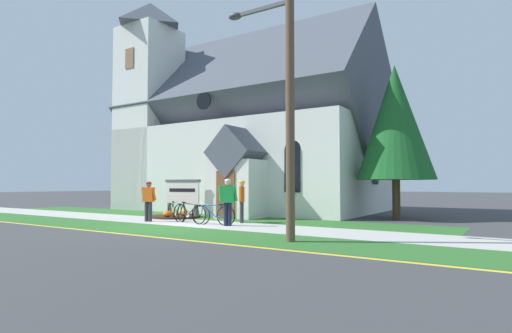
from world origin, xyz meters
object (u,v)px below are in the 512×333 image
at_px(cyclist_in_white_jersey, 149,198).
at_px(cyclist_in_yellow_jersey, 242,198).
at_px(bicycle_red, 214,215).
at_px(utility_pole, 287,59).
at_px(roadside_conifer, 395,122).
at_px(bicycle_blue, 189,213).
at_px(bicycle_orange, 176,211).
at_px(church_sign, 183,192).
at_px(cyclist_in_orange_jersey, 228,198).

bearing_deg(cyclist_in_white_jersey, cyclist_in_yellow_jersey, 25.40).
relative_size(bicycle_red, utility_pole, 0.19).
distance_m(utility_pole, roadside_conifer, 8.57).
distance_m(bicycle_blue, cyclist_in_white_jersey, 1.89).
distance_m(bicycle_orange, utility_pole, 8.77).
relative_size(church_sign, roadside_conifer, 0.30).
distance_m(cyclist_in_orange_jersey, roadside_conifer, 8.29).
height_order(bicycle_orange, cyclist_in_yellow_jersey, cyclist_in_yellow_jersey).
bearing_deg(cyclist_in_white_jersey, church_sign, 101.28).
bearing_deg(bicycle_blue, cyclist_in_white_jersey, -164.61).
distance_m(church_sign, bicycle_orange, 1.87).
bearing_deg(cyclist_in_yellow_jersey, cyclist_in_white_jersey, -154.60).
height_order(church_sign, cyclist_in_orange_jersey, church_sign).
relative_size(cyclist_in_white_jersey, utility_pole, 0.18).
distance_m(bicycle_blue, bicycle_red, 1.32).
bearing_deg(bicycle_orange, bicycle_red, -15.89).
relative_size(bicycle_blue, utility_pole, 0.20).
height_order(church_sign, utility_pole, utility_pole).
relative_size(church_sign, utility_pole, 0.23).
distance_m(bicycle_red, roadside_conifer, 8.90).
bearing_deg(cyclist_in_yellow_jersey, bicycle_blue, -145.72).
xyz_separation_m(bicycle_blue, bicycle_red, (1.31, -0.12, -0.01)).
xyz_separation_m(cyclist_in_yellow_jersey, utility_pole, (3.92, -3.54, 3.92)).
relative_size(bicycle_blue, cyclist_in_yellow_jersey, 1.08).
bearing_deg(utility_pole, bicycle_orange, 156.40).
height_order(cyclist_in_orange_jersey, utility_pole, utility_pole).
height_order(bicycle_red, roadside_conifer, roadside_conifer).
bearing_deg(bicycle_orange, utility_pole, -23.60).
relative_size(bicycle_red, cyclist_in_orange_jersey, 1.00).
bearing_deg(roadside_conifer, bicycle_orange, -144.22).
relative_size(church_sign, bicycle_blue, 1.12).
distance_m(bicycle_red, utility_pole, 6.63).
relative_size(bicycle_red, cyclist_in_yellow_jersey, 1.03).
bearing_deg(bicycle_red, roadside_conifer, 51.04).
height_order(cyclist_in_white_jersey, cyclist_in_yellow_jersey, cyclist_in_yellow_jersey).
distance_m(bicycle_red, cyclist_in_white_jersey, 3.13).
height_order(bicycle_red, utility_pole, utility_pole).
relative_size(bicycle_red, roadside_conifer, 0.25).
bearing_deg(utility_pole, cyclist_in_white_jersey, 165.40).
bearing_deg(cyclist_in_yellow_jersey, bicycle_red, -106.48).
bearing_deg(bicycle_red, bicycle_orange, 164.11).
bearing_deg(cyclist_in_yellow_jersey, church_sign, 167.38).
relative_size(bicycle_orange, bicycle_red, 0.95).
relative_size(bicycle_orange, bicycle_blue, 0.91).
xyz_separation_m(bicycle_orange, roadside_conifer, (7.64, 5.51, 3.84)).
height_order(bicycle_blue, cyclist_in_white_jersey, cyclist_in_white_jersey).
distance_m(bicycle_orange, roadside_conifer, 10.17).
bearing_deg(bicycle_blue, roadside_conifer, 43.90).
distance_m(church_sign, cyclist_in_white_jersey, 2.57).
bearing_deg(church_sign, roadside_conifer, 25.42).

